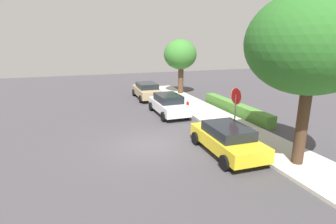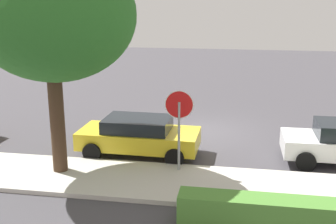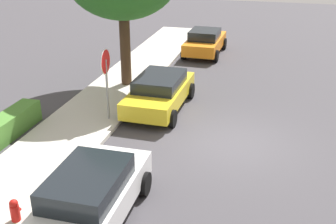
{
  "view_description": "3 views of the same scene",
  "coord_description": "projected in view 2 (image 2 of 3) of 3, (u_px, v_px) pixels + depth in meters",
  "views": [
    {
      "loc": [
        11.83,
        -3.16,
        5.04
      ],
      "look_at": [
        -0.65,
        1.2,
        1.45
      ],
      "focal_mm": 28.0,
      "sensor_mm": 36.0,
      "label": 1
    },
    {
      "loc": [
        -1.29,
        16.92,
        5.43
      ],
      "look_at": [
        1.36,
        1.36,
        1.15
      ],
      "focal_mm": 45.0,
      "sensor_mm": 36.0,
      "label": 2
    },
    {
      "loc": [
        -12.48,
        -1.09,
        6.49
      ],
      "look_at": [
        -0.76,
        2.01,
        1.19
      ],
      "focal_mm": 45.0,
      "sensor_mm": 36.0,
      "label": 3
    }
  ],
  "objects": [
    {
      "name": "ground_plane",
      "position": [
        205.0,
        131.0,
        17.73
      ],
      "size": [
        60.0,
        60.0,
        0.0
      ],
      "primitive_type": "plane",
      "color": "#423F44"
    },
    {
      "name": "parked_car_yellow",
      "position": [
        139.0,
        135.0,
        14.94
      ],
      "size": [
        4.26,
        2.09,
        1.36
      ],
      "color": "yellow",
      "rests_on": "ground_plane"
    },
    {
      "name": "stop_sign",
      "position": [
        179.0,
        116.0,
        12.97
      ],
      "size": [
        0.9,
        0.08,
        2.73
      ],
      "color": "gray",
      "rests_on": "ground_plane"
    },
    {
      "name": "street_tree_mid_block",
      "position": [
        55.0,
        16.0,
        12.18
      ],
      "size": [
        4.76,
        4.76,
        6.91
      ],
      "color": "#422D1E",
      "rests_on": "ground_plane"
    },
    {
      "name": "sidewalk_curb",
      "position": [
        190.0,
        184.0,
        12.55
      ],
      "size": [
        32.0,
        2.68,
        0.14
      ],
      "primitive_type": "cube",
      "color": "beige",
      "rests_on": "ground_plane"
    }
  ]
}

